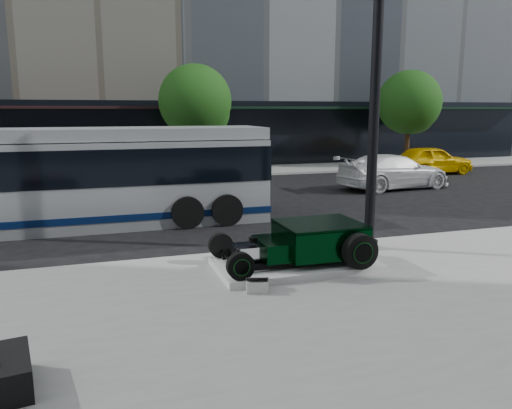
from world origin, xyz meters
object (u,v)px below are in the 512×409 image
object	(u,v)px
transit_bus	(65,178)
yellow_taxi	(431,160)
white_sedan	(394,172)
lamppost	(375,94)
hot_rod	(310,241)

from	to	relation	value
transit_bus	yellow_taxi	bearing A→B (deg)	21.89
white_sedan	yellow_taxi	world-z (taller)	yellow_taxi
transit_bus	white_sedan	size ratio (longest dim) A/B	2.31
transit_bus	white_sedan	distance (m)	13.97
transit_bus	yellow_taxi	distance (m)	19.87
transit_bus	yellow_taxi	size ratio (longest dim) A/B	2.67
white_sedan	transit_bus	bearing A→B (deg)	98.29
lamppost	yellow_taxi	world-z (taller)	lamppost
hot_rod	transit_bus	distance (m)	8.06
hot_rod	yellow_taxi	xyz separation A→B (m)	(13.25, 13.54, 0.07)
hot_rod	white_sedan	size ratio (longest dim) A/B	0.61
hot_rod	transit_bus	bearing A→B (deg)	130.12
hot_rod	transit_bus	xyz separation A→B (m)	(-5.17, 6.14, 0.79)
white_sedan	yellow_taxi	size ratio (longest dim) A/B	1.16
lamppost	white_sedan	size ratio (longest dim) A/B	1.52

